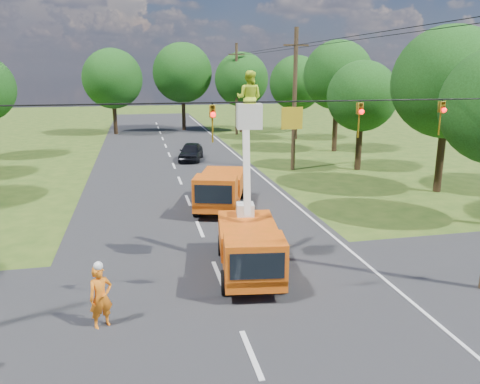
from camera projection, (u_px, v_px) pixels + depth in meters
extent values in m
plane|color=#2D4916|center=(180.00, 181.00, 30.94)|extent=(140.00, 140.00, 0.00)
cube|color=black|center=(180.00, 181.00, 30.94)|extent=(12.00, 100.00, 0.06)
cube|color=black|center=(235.00, 317.00, 13.93)|extent=(56.00, 10.00, 0.07)
cube|color=silver|center=(262.00, 177.00, 32.10)|extent=(0.12, 90.00, 0.02)
cube|color=#E95310|center=(249.00, 255.00, 16.90)|extent=(2.67, 5.53, 0.40)
cube|color=#E95310|center=(255.00, 258.00, 14.89)|extent=(2.14, 1.76, 1.33)
cube|color=black|center=(257.00, 266.00, 14.15)|extent=(1.67, 0.29, 0.84)
cube|color=#E95310|center=(247.00, 234.00, 17.44)|extent=(2.52, 3.53, 0.88)
cylinder|color=black|center=(225.00, 282.00, 15.27)|extent=(0.39, 0.85, 0.81)
cylinder|color=black|center=(282.00, 280.00, 15.40)|extent=(0.39, 0.85, 0.81)
cylinder|color=black|center=(222.00, 245.00, 18.51)|extent=(0.39, 0.85, 0.81)
cylinder|color=black|center=(268.00, 244.00, 18.64)|extent=(0.39, 0.85, 0.81)
cube|color=silver|center=(245.00, 210.00, 18.21)|extent=(0.75, 0.75, 0.49)
cube|color=silver|center=(246.00, 163.00, 17.25)|extent=(0.41, 1.20, 3.83)
cube|color=silver|center=(249.00, 116.00, 15.90)|extent=(0.95, 0.95, 0.84)
imported|color=#C6E526|center=(249.00, 98.00, 15.75)|extent=(1.10, 1.02, 1.81)
cube|color=#E95310|center=(221.00, 195.00, 24.93)|extent=(3.65, 6.00, 0.42)
cube|color=#E95310|center=(216.00, 191.00, 22.79)|extent=(2.45, 2.14, 1.41)
cube|color=black|center=(213.00, 194.00, 22.01)|extent=(1.72, 0.58, 0.89)
cube|color=#E95310|center=(222.00, 181.00, 25.50)|extent=(3.14, 3.98, 0.94)
cylinder|color=black|center=(197.00, 208.00, 23.35)|extent=(0.54, 0.91, 0.86)
cylinder|color=black|center=(236.00, 209.00, 23.19)|extent=(0.54, 0.91, 0.86)
cylinder|color=black|center=(208.00, 191.00, 26.79)|extent=(0.54, 0.91, 0.86)
cylinder|color=black|center=(242.00, 191.00, 26.63)|extent=(0.54, 0.91, 0.86)
imported|color=orange|center=(101.00, 297.00, 13.16)|extent=(0.80, 0.69, 1.86)
imported|color=black|center=(191.00, 152.00, 37.91)|extent=(2.66, 4.48, 1.43)
cone|color=orange|center=(237.00, 234.00, 19.86)|extent=(0.36, 0.36, 0.70)
cube|color=orange|center=(237.00, 241.00, 19.95)|extent=(0.38, 0.38, 0.04)
cylinder|color=white|center=(237.00, 233.00, 19.84)|extent=(0.26, 0.26, 0.09)
cylinder|color=white|center=(237.00, 236.00, 19.88)|extent=(0.31, 0.31, 0.09)
cone|color=orange|center=(251.00, 213.00, 22.70)|extent=(0.36, 0.36, 0.70)
cube|color=orange|center=(251.00, 220.00, 22.79)|extent=(0.38, 0.38, 0.04)
cylinder|color=white|center=(251.00, 212.00, 22.69)|extent=(0.26, 0.26, 0.09)
cylinder|color=white|center=(251.00, 215.00, 22.73)|extent=(0.31, 0.31, 0.09)
cone|color=orange|center=(239.00, 184.00, 28.45)|extent=(0.36, 0.36, 0.70)
cube|color=orange|center=(239.00, 190.00, 28.54)|extent=(0.38, 0.38, 0.04)
cylinder|color=white|center=(239.00, 183.00, 28.44)|extent=(0.26, 0.26, 0.09)
cylinder|color=white|center=(239.00, 186.00, 28.48)|extent=(0.31, 0.31, 0.09)
cylinder|color=#4C3823|center=(294.00, 101.00, 33.33)|extent=(0.30, 0.30, 10.00)
cube|color=#4C3823|center=(296.00, 45.00, 32.37)|extent=(1.80, 0.12, 0.12)
cylinder|color=#4C3823|center=(237.00, 90.00, 52.23)|extent=(0.30, 0.30, 10.00)
cube|color=#4C3823|center=(237.00, 54.00, 51.27)|extent=(1.80, 0.12, 0.12)
cylinder|color=black|center=(216.00, 103.00, 12.24)|extent=(18.00, 0.04, 0.04)
cube|color=#B39115|center=(292.00, 118.00, 12.78)|extent=(0.60, 0.05, 0.60)
imported|color=#B39115|center=(213.00, 124.00, 12.35)|extent=(0.16, 0.20, 1.00)
sphere|color=#FF0C0C|center=(213.00, 115.00, 12.18)|extent=(0.14, 0.14, 0.14)
imported|color=#B39115|center=(359.00, 120.00, 13.22)|extent=(0.16, 0.20, 1.00)
sphere|color=#FF0C0C|center=(362.00, 112.00, 13.05)|extent=(0.14, 0.14, 0.14)
imported|color=#B39115|center=(441.00, 118.00, 13.76)|extent=(0.16, 0.20, 1.00)
sphere|color=#FF0C0C|center=(444.00, 110.00, 13.58)|extent=(0.14, 0.14, 0.14)
cylinder|color=#382616|center=(441.00, 154.00, 27.80)|extent=(0.44, 0.44, 4.58)
sphere|color=#173B0F|center=(449.00, 82.00, 26.74)|extent=(6.40, 6.40, 6.40)
cylinder|color=#382616|center=(359.00, 144.00, 34.14)|extent=(0.44, 0.44, 3.78)
sphere|color=#173B0F|center=(362.00, 96.00, 33.27)|extent=(5.00, 5.00, 5.00)
cylinder|color=#382616|center=(335.00, 125.00, 41.91)|extent=(0.44, 0.44, 4.75)
sphere|color=#173B0F|center=(338.00, 75.00, 40.82)|extent=(6.00, 6.00, 6.00)
cylinder|color=#382616|center=(295.00, 120.00, 49.34)|extent=(0.44, 0.44, 4.14)
sphere|color=#173B0F|center=(297.00, 83.00, 48.39)|extent=(5.60, 5.60, 5.60)
cylinder|color=#382616|center=(115.00, 115.00, 52.98)|extent=(0.44, 0.44, 4.40)
sphere|color=#173B0F|center=(112.00, 79.00, 51.97)|extent=(6.60, 6.60, 6.60)
cylinder|color=#382616|center=(184.00, 110.00, 56.47)|extent=(0.44, 0.44, 4.84)
sphere|color=#173B0F|center=(182.00, 73.00, 55.36)|extent=(7.00, 7.00, 7.00)
cylinder|color=#382616|center=(241.00, 114.00, 55.05)|extent=(0.44, 0.44, 4.31)
sphere|color=#173B0F|center=(241.00, 79.00, 54.06)|extent=(6.20, 6.20, 6.20)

